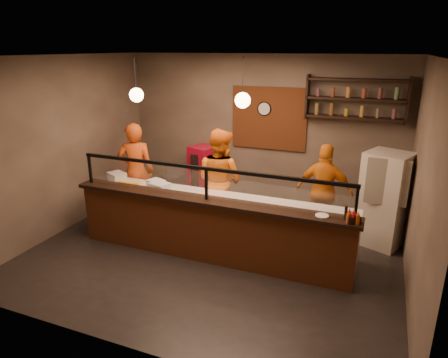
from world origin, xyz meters
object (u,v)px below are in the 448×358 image
at_px(cook_mid, 220,180).
at_px(cook_right, 324,191).
at_px(cook_left, 136,171).
at_px(wall_clock, 264,109).
at_px(pepper_mill, 346,213).
at_px(red_cooler, 204,174).
at_px(condiment_caddy, 353,219).
at_px(pizza_dough, 280,207).
at_px(fridge, 384,200).

distance_m(cook_mid, cook_right, 1.91).
bearing_deg(cook_right, cook_left, 11.32).
relative_size(cook_mid, cook_right, 1.12).
distance_m(cook_left, cook_right, 3.68).
relative_size(wall_clock, cook_right, 0.17).
height_order(cook_mid, pepper_mill, cook_mid).
height_order(red_cooler, condiment_caddy, red_cooler).
bearing_deg(pepper_mill, cook_right, 107.61).
height_order(cook_left, pizza_dough, cook_left).
bearing_deg(cook_mid, pepper_mill, 171.23).
xyz_separation_m(wall_clock, cook_mid, (-0.37, -1.57, -1.13)).
height_order(cook_left, condiment_caddy, cook_left).
xyz_separation_m(cook_left, fridge, (4.65, 0.54, -0.14)).
distance_m(cook_left, pizza_dough, 3.17).
height_order(cook_right, pizza_dough, cook_right).
xyz_separation_m(condiment_caddy, pepper_mill, (-0.11, 0.08, 0.05)).
xyz_separation_m(fridge, pizza_dough, (-1.54, -1.16, 0.08)).
distance_m(cook_mid, pepper_mill, 2.64).
bearing_deg(red_cooler, cook_right, 2.27).
height_order(fridge, condiment_caddy, fridge).
distance_m(wall_clock, cook_left, 2.93).
bearing_deg(cook_right, pizza_dough, 67.98).
relative_size(cook_left, cook_mid, 1.00).
bearing_deg(red_cooler, cook_mid, -34.61).
xyz_separation_m(cook_mid, cook_right, (1.86, 0.40, -0.11)).
height_order(cook_mid, pizza_dough, cook_mid).
height_order(wall_clock, pizza_dough, wall_clock).
distance_m(red_cooler, pizza_dough, 2.99).
distance_m(cook_mid, fridge, 2.91).
xyz_separation_m(cook_right, fridge, (1.01, 0.06, -0.03)).
distance_m(condiment_caddy, pepper_mill, 0.14).
xyz_separation_m(fridge, red_cooler, (-3.78, 0.79, -0.21)).
bearing_deg(cook_mid, condiment_caddy, 170.71).
xyz_separation_m(wall_clock, pizza_dough, (0.96, -2.27, -1.19)).
bearing_deg(cook_mid, wall_clock, -85.53).
relative_size(cook_mid, pizza_dough, 3.82).
bearing_deg(cook_left, pizza_dough, 144.63).
xyz_separation_m(cook_left, pepper_mill, (4.14, -1.10, 0.19)).
xyz_separation_m(wall_clock, red_cooler, (-1.28, -0.31, -1.48)).
bearing_deg(pepper_mill, pizza_dough, 155.42).
distance_m(fridge, pizza_dough, 1.93).
xyz_separation_m(red_cooler, pizza_dough, (2.24, -1.96, 0.28)).
bearing_deg(wall_clock, cook_mid, -103.12).
distance_m(wall_clock, fridge, 3.01).
xyz_separation_m(cook_left, pizza_dough, (3.11, -0.63, -0.06)).
bearing_deg(pizza_dough, cook_right, 64.09).
bearing_deg(pizza_dough, cook_mid, 152.31).
xyz_separation_m(cook_left, cook_right, (3.64, 0.47, -0.10)).
bearing_deg(cook_right, pepper_mill, 111.50).
relative_size(red_cooler, condiment_caddy, 7.06).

